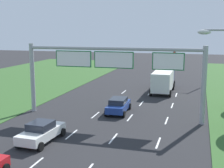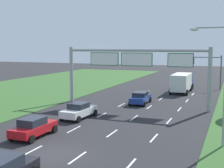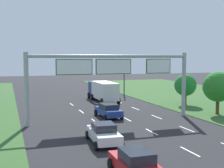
# 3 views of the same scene
# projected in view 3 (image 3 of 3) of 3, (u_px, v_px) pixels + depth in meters

# --- Properties ---
(lane_dashes_inner_left) EXTENTS (0.14, 50.40, 0.01)m
(lane_dashes_inner_left) POSITION_uv_depth(u_px,v_px,m) (143.00, 157.00, 20.41)
(lane_dashes_inner_left) COLOR white
(lane_dashes_inner_left) RESTS_ON ground_plane
(lane_dashes_inner_right) EXTENTS (0.14, 50.40, 0.01)m
(lane_dashes_inner_right) POSITION_uv_depth(u_px,v_px,m) (190.00, 151.00, 21.52)
(lane_dashes_inner_right) COLOR white
(lane_dashes_inner_right) RESTS_ON ground_plane
(car_near_red) EXTENTS (2.17, 4.41, 1.50)m
(car_near_red) POSITION_uv_depth(u_px,v_px,m) (108.00, 110.00, 33.71)
(car_near_red) COLOR navy
(car_near_red) RESTS_ON ground_plane
(car_lead_silver) EXTENTS (2.30, 4.49, 1.55)m
(car_lead_silver) POSITION_uv_depth(u_px,v_px,m) (104.00, 133.00, 23.51)
(car_lead_silver) COLOR white
(car_lead_silver) RESTS_ON ground_plane
(car_far_ahead) EXTENTS (2.07, 4.23, 1.54)m
(car_far_ahead) POSITION_uv_depth(u_px,v_px,m) (136.00, 164.00, 16.79)
(car_far_ahead) COLOR red
(car_far_ahead) RESTS_ON ground_plane
(box_truck) EXTENTS (2.73, 8.55, 2.88)m
(box_truck) POSITION_uv_depth(u_px,v_px,m) (103.00, 90.00, 46.35)
(box_truck) COLOR navy
(box_truck) RESTS_ON ground_plane
(sign_gantry) EXTENTS (17.24, 0.44, 7.00)m
(sign_gantry) POSITION_uv_depth(u_px,v_px,m) (112.00, 72.00, 31.64)
(sign_gantry) COLOR #9EA0A5
(sign_gantry) RESTS_ON ground_plane
(traffic_light_mast) EXTENTS (4.76, 0.49, 5.60)m
(traffic_light_mast) POSITION_uv_depth(u_px,v_px,m) (113.00, 73.00, 52.28)
(traffic_light_mast) COLOR #47494F
(traffic_light_mast) RESTS_ON ground_plane
(roadside_tree_mid) EXTENTS (3.44, 3.44, 4.91)m
(roadside_tree_mid) POSITION_uv_depth(u_px,v_px,m) (218.00, 87.00, 35.17)
(roadside_tree_mid) COLOR #513823
(roadside_tree_mid) RESTS_ON ground_plane
(roadside_tree_far) EXTENTS (2.98, 2.98, 4.23)m
(roadside_tree_far) POSITION_uv_depth(u_px,v_px,m) (185.00, 85.00, 42.32)
(roadside_tree_far) COLOR #513823
(roadside_tree_far) RESTS_ON ground_plane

